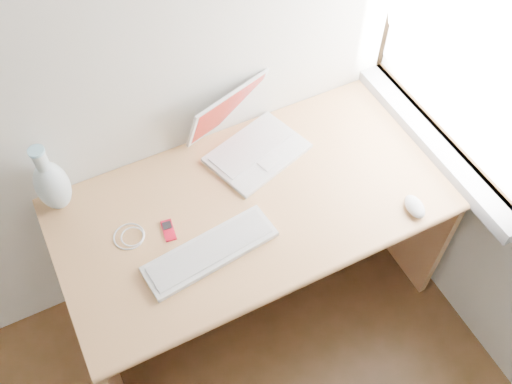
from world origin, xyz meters
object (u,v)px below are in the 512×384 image
desk (245,216)px  vase (52,184)px  external_keyboard (210,251)px  laptop (252,137)px

desk → vase: bearing=161.9°
desk → external_keyboard: (-0.24, -0.22, 0.24)m
laptop → vase: 0.75m
desk → vase: size_ratio=4.81×
laptop → external_keyboard: laptop is taller
external_keyboard → vase: (-0.40, 0.43, 0.11)m
external_keyboard → vase: vase is taller
external_keyboard → vase: 0.60m
laptop → vase: vase is taller
desk → laptop: 0.33m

